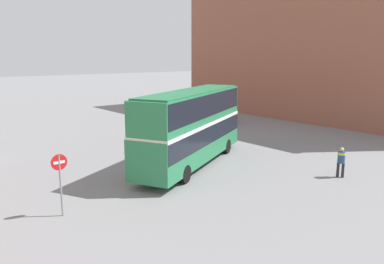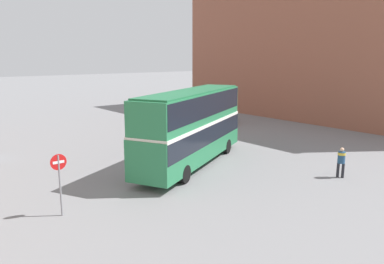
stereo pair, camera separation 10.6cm
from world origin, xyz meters
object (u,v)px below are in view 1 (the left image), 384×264
object	(u,v)px
double_decker_bus	(192,123)
parked_car_kerb_far	(215,116)
no_entry_sign	(60,174)
pedestrian_foreground	(341,159)

from	to	relation	value
double_decker_bus	parked_car_kerb_far	xyz separation A→B (m)	(11.41, 9.96, -1.95)
double_decker_bus	parked_car_kerb_far	distance (m)	15.27
double_decker_bus	no_entry_sign	size ratio (longest dim) A/B	4.08
parked_car_kerb_far	no_entry_sign	size ratio (longest dim) A/B	1.60
pedestrian_foreground	parked_car_kerb_far	size ratio (longest dim) A/B	0.40
pedestrian_foreground	double_decker_bus	bearing A→B (deg)	-86.25
pedestrian_foreground	parked_car_kerb_far	world-z (taller)	pedestrian_foreground
pedestrian_foreground	no_entry_sign	world-z (taller)	no_entry_sign
parked_car_kerb_far	no_entry_sign	bearing A→B (deg)	-148.44
parked_car_kerb_far	double_decker_bus	bearing A→B (deg)	-138.15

